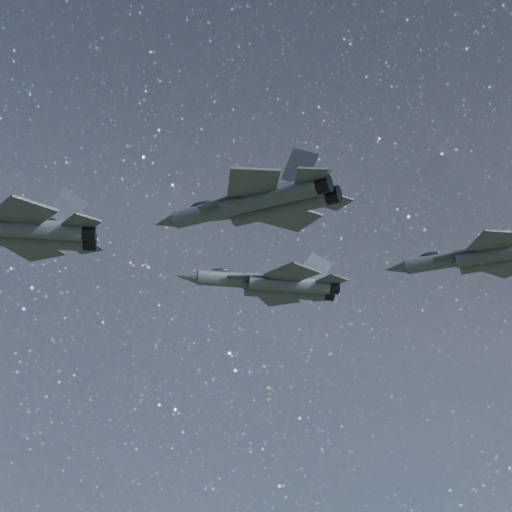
{
  "coord_description": "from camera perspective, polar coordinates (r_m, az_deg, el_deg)",
  "views": [
    {
      "loc": [
        2.5,
        -64.45,
        119.34
      ],
      "look_at": [
        -0.19,
        0.21,
        147.6
      ],
      "focal_mm": 55.0,
      "sensor_mm": 36.0,
      "label": 1
    }
  ],
  "objects": [
    {
      "name": "jet_lead",
      "position": [
        70.55,
        -17.25,
        1.85
      ],
      "size": [
        18.83,
        12.96,
        4.73
      ],
      "rotation": [
        0.0,
        0.0,
        0.19
      ],
      "color": "#394147"
    },
    {
      "name": "jet_left",
      "position": [
        84.38,
        1.29,
        -2.08
      ],
      "size": [
        18.51,
        12.66,
        4.65
      ],
      "rotation": [
        0.0,
        0.0,
        0.22
      ],
      "color": "#394147"
    },
    {
      "name": "jet_right",
      "position": [
        55.47,
        0.22,
        3.88
      ],
      "size": [
        14.94,
        9.79,
        3.85
      ],
      "rotation": [
        0.0,
        0.0,
        -0.42
      ],
      "color": "#394147"
    },
    {
      "name": "jet_slot",
      "position": [
        79.56,
        16.5,
        -0.0
      ],
      "size": [
        17.64,
        11.7,
        4.49
      ],
      "rotation": [
        0.0,
        0.0,
        -0.37
      ],
      "color": "#394147"
    }
  ]
}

